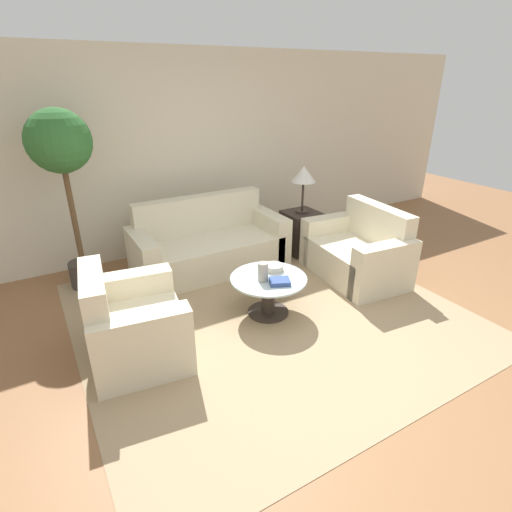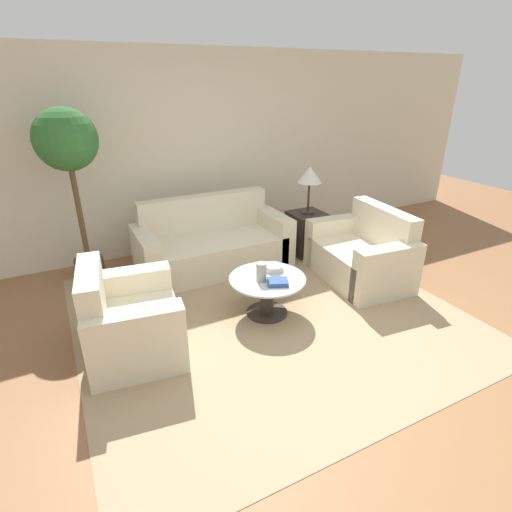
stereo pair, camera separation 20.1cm
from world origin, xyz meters
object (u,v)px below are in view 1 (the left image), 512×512
bowl (274,267)px  potted_plant (62,158)px  book_stack (280,282)px  vase (263,272)px  sofa_main (208,246)px  table_lamp (304,176)px  armchair (130,328)px  loveseat (359,254)px  coffee_table (268,290)px

bowl → potted_plant: bearing=138.6°
potted_plant → book_stack: bearing=-48.4°
vase → bowl: bearing=33.7°
sofa_main → vase: size_ratio=9.85×
bowl → table_lamp: bearing=43.1°
armchair → bowl: (1.52, 0.11, 0.16)m
armchair → table_lamp: size_ratio=1.67×
loveseat → armchair: bearing=-80.9°
table_lamp → book_stack: size_ratio=2.61×
book_stack → vase: bearing=152.1°
loveseat → book_stack: (-1.39, -0.35, 0.15)m
armchair → coffee_table: armchair is taller
sofa_main → vase: bearing=-90.3°
vase → book_stack: (0.11, -0.13, -0.07)m
book_stack → potted_plant: bearing=155.0°
potted_plant → coffee_table: bearing=-46.0°
potted_plant → vase: (1.44, -1.61, -0.98)m
coffee_table → bowl: bearing=40.8°
armchair → bowl: size_ratio=5.44×
vase → coffee_table: bearing=19.3°
table_lamp → bowl: (-1.11, -1.03, -0.63)m
loveseat → vase: loveseat is taller
sofa_main → potted_plant: potted_plant is taller
table_lamp → book_stack: bearing=-132.8°
sofa_main → vase: sofa_main is taller
table_lamp → book_stack: 1.90m
sofa_main → book_stack: 1.51m
sofa_main → bowl: size_ratio=9.82×
loveseat → book_stack: size_ratio=5.45×
armchair → table_lamp: bearing=-59.0°
vase → book_stack: bearing=-51.3°
sofa_main → vase: (-0.01, -1.36, 0.22)m
table_lamp → potted_plant: potted_plant is taller
vase → book_stack: size_ratio=0.80×
loveseat → bowl: loveseat is taller
table_lamp → loveseat: bearing=-80.1°
sofa_main → armchair: sofa_main is taller
vase → bowl: (0.22, 0.15, -0.07)m
coffee_table → potted_plant: 2.51m
sofa_main → potted_plant: (-1.45, 0.25, 1.20)m
loveseat → table_lamp: table_lamp is taller
sofa_main → book_stack: bearing=-86.2°
loveseat → coffee_table: bearing=-77.1°
loveseat → table_lamp: 1.25m
armchair → vase: size_ratio=5.45×
armchair → potted_plant: 1.99m
table_lamp → potted_plant: size_ratio=0.32×
loveseat → book_stack: 1.44m
coffee_table → potted_plant: size_ratio=0.39×
loveseat → potted_plant: size_ratio=0.66×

